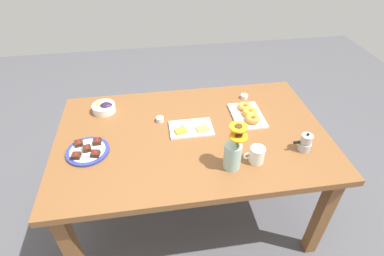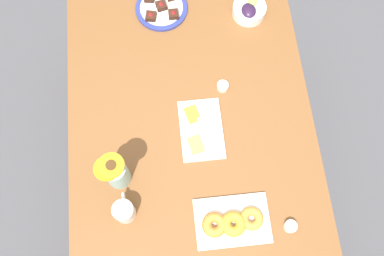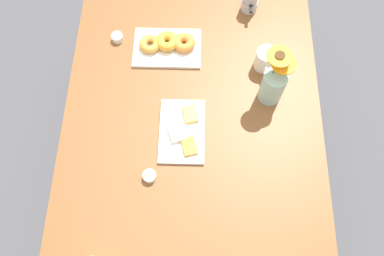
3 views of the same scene
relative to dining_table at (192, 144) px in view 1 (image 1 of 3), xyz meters
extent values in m
plane|color=#4C4C51|center=(0.00, 0.00, -0.65)|extent=(6.00, 6.00, 0.00)
cube|color=brown|center=(0.00, 0.00, 0.07)|extent=(1.60, 1.00, 0.04)
cube|color=brown|center=(-0.72, -0.42, -0.30)|extent=(0.07, 0.07, 0.70)
cube|color=brown|center=(0.72, -0.42, -0.30)|extent=(0.07, 0.07, 0.70)
cube|color=brown|center=(-0.72, 0.42, -0.30)|extent=(0.07, 0.07, 0.70)
cube|color=brown|center=(0.72, 0.42, -0.30)|extent=(0.07, 0.07, 0.70)
cylinder|color=white|center=(-0.30, 0.28, 0.13)|extent=(0.08, 0.08, 0.09)
cylinder|color=brown|center=(-0.30, 0.28, 0.17)|extent=(0.07, 0.07, 0.00)
torus|color=white|center=(-0.25, 0.28, 0.13)|extent=(0.05, 0.01, 0.05)
cylinder|color=white|center=(0.53, -0.31, 0.11)|extent=(0.15, 0.15, 0.05)
ellipsoid|color=#2D1938|center=(0.51, -0.30, 0.13)|extent=(0.08, 0.07, 0.04)
ellipsoid|color=#9EC14C|center=(0.56, -0.33, 0.13)|extent=(0.05, 0.04, 0.04)
cube|color=white|center=(0.00, -0.04, 0.09)|extent=(0.26, 0.17, 0.01)
cube|color=#EFB74C|center=(-0.06, -0.01, 0.11)|extent=(0.08, 0.06, 0.02)
cube|color=white|center=(0.02, -0.06, 0.11)|extent=(0.08, 0.07, 0.02)
cube|color=orange|center=(0.07, -0.01, 0.11)|extent=(0.08, 0.07, 0.01)
cube|color=white|center=(-0.37, -0.11, 0.09)|extent=(0.19, 0.28, 0.01)
torus|color=gold|center=(-0.38, -0.18, 0.12)|extent=(0.12, 0.12, 0.03)
torus|color=gold|center=(-0.39, -0.11, 0.12)|extent=(0.11, 0.11, 0.04)
torus|color=orange|center=(-0.38, -0.04, 0.12)|extent=(0.11, 0.11, 0.04)
cylinder|color=white|center=(0.18, -0.15, 0.10)|extent=(0.05, 0.05, 0.03)
cylinder|color=#C68923|center=(0.18, -0.15, 0.11)|extent=(0.04, 0.04, 0.01)
cylinder|color=white|center=(-0.42, -0.32, 0.10)|extent=(0.05, 0.05, 0.03)
cylinder|color=maroon|center=(-0.42, -0.32, 0.11)|extent=(0.04, 0.04, 0.01)
cylinder|color=navy|center=(0.59, 0.08, 0.09)|extent=(0.23, 0.23, 0.01)
cylinder|color=white|center=(0.59, 0.08, 0.09)|extent=(0.19, 0.19, 0.01)
cube|color=#381E14|center=(0.54, 0.13, 0.11)|extent=(0.05, 0.05, 0.02)
cone|color=red|center=(0.54, 0.13, 0.13)|extent=(0.02, 0.02, 0.01)
cube|color=#381E14|center=(0.64, 0.13, 0.11)|extent=(0.05, 0.05, 0.02)
cone|color=red|center=(0.64, 0.13, 0.13)|extent=(0.02, 0.02, 0.01)
cube|color=#381E14|center=(0.54, 0.03, 0.11)|extent=(0.04, 0.04, 0.02)
cone|color=red|center=(0.54, 0.03, 0.13)|extent=(0.02, 0.02, 0.01)
cube|color=#381E14|center=(0.64, 0.03, 0.11)|extent=(0.05, 0.05, 0.02)
cone|color=red|center=(0.64, 0.03, 0.13)|extent=(0.02, 0.02, 0.01)
cube|color=#381E14|center=(0.59, 0.08, 0.11)|extent=(0.05, 0.05, 0.02)
cone|color=red|center=(0.59, 0.08, 0.13)|extent=(0.02, 0.02, 0.01)
cylinder|color=#99C1B7|center=(-0.16, 0.30, 0.16)|extent=(0.09, 0.09, 0.15)
cylinder|color=#3D702D|center=(-0.18, 0.29, 0.28)|extent=(0.01, 0.01, 0.10)
cylinder|color=orange|center=(-0.18, 0.29, 0.34)|extent=(0.09, 0.09, 0.01)
cylinder|color=#472D14|center=(-0.18, 0.29, 0.34)|extent=(0.04, 0.04, 0.01)
cylinder|color=#3D702D|center=(-0.18, 0.31, 0.26)|extent=(0.01, 0.01, 0.06)
cylinder|color=orange|center=(-0.18, 0.31, 0.30)|extent=(0.09, 0.09, 0.01)
cylinder|color=#472D14|center=(-0.18, 0.31, 0.30)|extent=(0.04, 0.04, 0.01)
cylinder|color=#B7B7BC|center=(-0.59, 0.24, 0.11)|extent=(0.07, 0.07, 0.05)
cylinder|color=#B7B7BC|center=(-0.59, 0.24, 0.14)|extent=(0.05, 0.05, 0.01)
cylinder|color=#B7B7BC|center=(-0.59, 0.24, 0.17)|extent=(0.06, 0.06, 0.04)
sphere|color=black|center=(-0.59, 0.24, 0.20)|extent=(0.02, 0.02, 0.02)
cube|color=black|center=(-0.54, 0.24, 0.15)|extent=(0.04, 0.01, 0.01)
camera|label=1|loc=(0.21, 1.36, 1.22)|focal=28.00mm
camera|label=2|loc=(-0.57, 0.06, 1.72)|focal=40.00mm
camera|label=3|loc=(0.54, 0.01, 1.40)|focal=35.00mm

